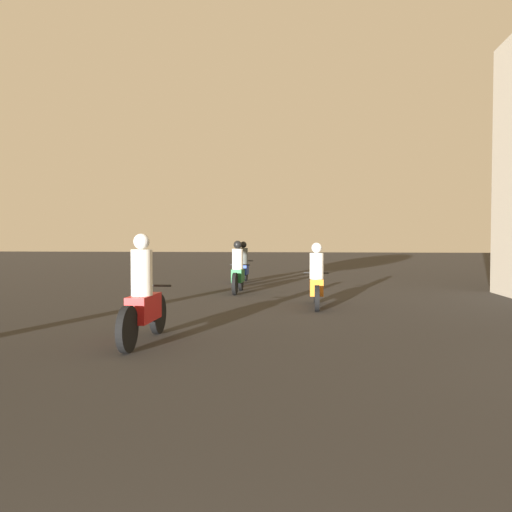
% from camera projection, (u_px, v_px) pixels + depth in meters
% --- Properties ---
extents(motorcycle_red, '(0.60, 2.09, 1.66)m').
position_uv_depth(motorcycle_red, '(143.00, 300.00, 7.59)').
color(motorcycle_red, black).
rests_on(motorcycle_red, ground_plane).
extents(motorcycle_orange, '(0.60, 2.01, 1.50)m').
position_uv_depth(motorcycle_orange, '(316.00, 281.00, 11.57)').
color(motorcycle_orange, black).
rests_on(motorcycle_orange, ground_plane).
extents(motorcycle_green, '(0.60, 1.90, 1.53)m').
position_uv_depth(motorcycle_green, '(238.00, 272.00, 14.66)').
color(motorcycle_green, black).
rests_on(motorcycle_green, ground_plane).
extents(motorcycle_blue, '(0.60, 1.87, 1.49)m').
position_uv_depth(motorcycle_blue, '(244.00, 266.00, 18.22)').
color(motorcycle_blue, black).
rests_on(motorcycle_blue, ground_plane).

